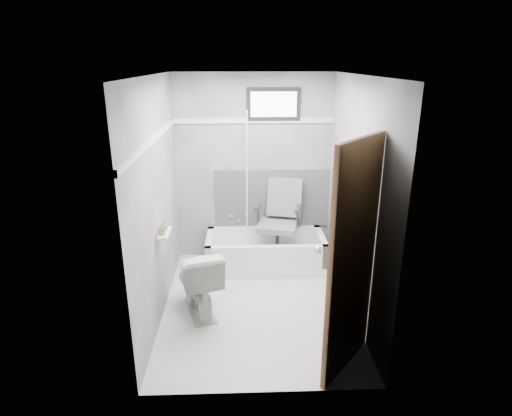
{
  "coord_description": "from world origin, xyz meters",
  "views": [
    {
      "loc": [
        -0.17,
        -4.06,
        2.53
      ],
      "look_at": [
        0.0,
        0.35,
        1.0
      ],
      "focal_mm": 30.0,
      "sensor_mm": 36.0,
      "label": 1
    }
  ],
  "objects_px": {
    "office_chair": "(278,220)",
    "toilet": "(198,280)",
    "door": "(396,278)",
    "soap_bottle_a": "(162,230)",
    "bathtub": "(265,251)",
    "soap_bottle_b": "(164,225)"
  },
  "relations": [
    {
      "from": "bathtub",
      "to": "door",
      "type": "distance_m",
      "value": 2.49
    },
    {
      "from": "toilet",
      "to": "bathtub",
      "type": "bearing_deg",
      "value": -144.78
    },
    {
      "from": "bathtub",
      "to": "soap_bottle_a",
      "type": "distance_m",
      "value": 1.72
    },
    {
      "from": "bathtub",
      "to": "soap_bottle_a",
      "type": "height_order",
      "value": "soap_bottle_a"
    },
    {
      "from": "toilet",
      "to": "soap_bottle_b",
      "type": "xyz_separation_m",
      "value": [
        -0.32,
        0.06,
        0.59
      ]
    },
    {
      "from": "office_chair",
      "to": "soap_bottle_a",
      "type": "bearing_deg",
      "value": -123.6
    },
    {
      "from": "toilet",
      "to": "soap_bottle_b",
      "type": "bearing_deg",
      "value": -28.89
    },
    {
      "from": "soap_bottle_a",
      "to": "soap_bottle_b",
      "type": "distance_m",
      "value": 0.14
    },
    {
      "from": "toilet",
      "to": "soap_bottle_a",
      "type": "xyz_separation_m",
      "value": [
        -0.32,
        -0.08,
        0.6
      ]
    },
    {
      "from": "door",
      "to": "soap_bottle_b",
      "type": "xyz_separation_m",
      "value": [
        -1.92,
        1.25,
        -0.04
      ]
    },
    {
      "from": "bathtub",
      "to": "toilet",
      "type": "bearing_deg",
      "value": -126.78
    },
    {
      "from": "office_chair",
      "to": "door",
      "type": "relative_size",
      "value": 0.49
    },
    {
      "from": "toilet",
      "to": "soap_bottle_b",
      "type": "distance_m",
      "value": 0.68
    },
    {
      "from": "office_chair",
      "to": "soap_bottle_b",
      "type": "xyz_separation_m",
      "value": [
        -1.24,
        -1.01,
        0.35
      ]
    },
    {
      "from": "door",
      "to": "toilet",
      "type": "bearing_deg",
      "value": 143.39
    },
    {
      "from": "office_chair",
      "to": "toilet",
      "type": "height_order",
      "value": "office_chair"
    },
    {
      "from": "door",
      "to": "bathtub",
      "type": "bearing_deg",
      "value": 110.74
    },
    {
      "from": "office_chair",
      "to": "soap_bottle_b",
      "type": "height_order",
      "value": "office_chair"
    },
    {
      "from": "bathtub",
      "to": "toilet",
      "type": "xyz_separation_m",
      "value": [
        -0.76,
        -1.02,
        0.15
      ]
    },
    {
      "from": "office_chair",
      "to": "bathtub",
      "type": "bearing_deg",
      "value": -148.56
    },
    {
      "from": "toilet",
      "to": "door",
      "type": "distance_m",
      "value": 2.09
    },
    {
      "from": "bathtub",
      "to": "office_chair",
      "type": "distance_m",
      "value": 0.43
    }
  ]
}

